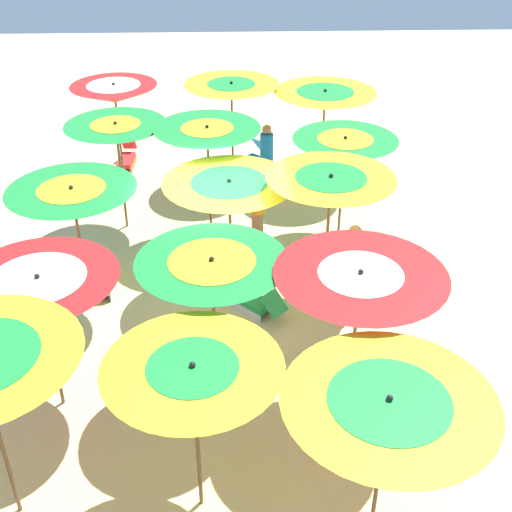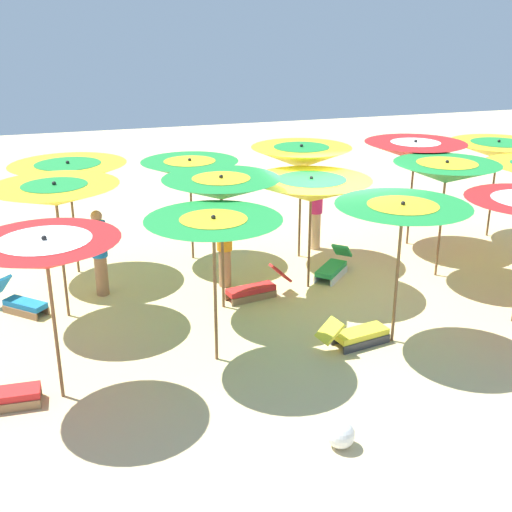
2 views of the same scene
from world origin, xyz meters
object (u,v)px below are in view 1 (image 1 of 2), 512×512
(beach_umbrella_6, at_px, (212,273))
(beach_umbrella_9, at_px, (231,91))
(beachgoer_2, at_px, (257,208))
(lounger_2, at_px, (127,158))
(beach_umbrella_5, at_px, (193,377))
(beach_umbrella_7, at_px, (229,193))
(beachgoer_1, at_px, (352,271))
(beachgoer_0, at_px, (267,158))
(beach_umbrella_4, at_px, (325,100))
(beach_umbrella_13, at_px, (116,132))
(lounger_0, at_px, (221,247))
(beach_umbrella_11, at_px, (39,287))
(beach_umbrella_12, at_px, (73,198))
(beach_umbrella_2, at_px, (330,189))
(beach_umbrella_1, at_px, (359,286))
(lounger_4, at_px, (249,159))
(beach_umbrella_0, at_px, (388,413))
(beach_umbrella_8, at_px, (207,137))
(beach_umbrella_3, at_px, (345,148))
(lounger_3, at_px, (252,301))
(lounger_1, at_px, (98,278))
(beach_umbrella_14, at_px, (114,93))

(beach_umbrella_6, bearing_deg, beach_umbrella_9, 177.75)
(beachgoer_2, bearing_deg, lounger_2, -18.80)
(beach_umbrella_5, xyz_separation_m, beach_umbrella_7, (-4.66, 0.40, -0.12))
(beach_umbrella_6, bearing_deg, beachgoer_1, 128.32)
(beach_umbrella_9, distance_m, beachgoer_0, 1.69)
(beach_umbrella_4, relative_size, beach_umbrella_13, 1.00)
(lounger_0, distance_m, lounger_2, 5.01)
(beach_umbrella_4, height_order, beach_umbrella_13, beach_umbrella_13)
(beach_umbrella_11, xyz_separation_m, beach_umbrella_12, (-2.36, -0.02, 0.10))
(lounger_2, bearing_deg, beach_umbrella_2, 38.22)
(beach_umbrella_4, xyz_separation_m, beach_umbrella_12, (4.75, -4.64, 0.08))
(beach_umbrella_1, xyz_separation_m, beach_umbrella_2, (-2.70, -0.03, 0.04))
(beach_umbrella_12, bearing_deg, beach_umbrella_9, 153.05)
(beach_umbrella_2, bearing_deg, beach_umbrella_13, -126.30)
(beach_umbrella_5, bearing_deg, lounger_4, 175.16)
(beach_umbrella_4, xyz_separation_m, beachgoer_2, (2.72, -1.60, -1.24))
(beach_umbrella_0, height_order, beach_umbrella_1, beach_umbrella_1)
(beach_umbrella_8, distance_m, beachgoer_1, 3.89)
(beach_umbrella_3, height_order, lounger_0, beach_umbrella_3)
(beachgoer_1, height_order, beachgoer_2, beachgoer_1)
(beach_umbrella_7, distance_m, lounger_0, 2.11)
(lounger_3, bearing_deg, beach_umbrella_3, -81.97)
(beach_umbrella_0, distance_m, beach_umbrella_13, 8.58)
(beach_umbrella_13, relative_size, lounger_3, 2.08)
(beach_umbrella_3, height_order, beach_umbrella_13, beach_umbrella_13)
(beach_umbrella_0, distance_m, beach_umbrella_3, 7.12)
(beach_umbrella_5, height_order, beachgoer_1, beach_umbrella_5)
(lounger_1, relative_size, lounger_3, 1.14)
(beach_umbrella_11, distance_m, beach_umbrella_14, 7.59)
(beach_umbrella_5, xyz_separation_m, lounger_1, (-4.81, -2.06, -1.89))
(beach_umbrella_2, distance_m, beachgoer_0, 4.59)
(beach_umbrella_4, distance_m, beach_umbrella_14, 4.75)
(beach_umbrella_3, height_order, beach_umbrella_14, beach_umbrella_14)
(beach_umbrella_7, xyz_separation_m, beachgoer_2, (-1.54, 0.53, -1.12))
(beachgoer_0, bearing_deg, beach_umbrella_14, -132.20)
(beachgoer_1, bearing_deg, beach_umbrella_14, -139.85)
(beach_umbrella_7, distance_m, beachgoer_0, 4.12)
(beach_umbrella_9, bearing_deg, beachgoer_1, 19.46)
(beach_umbrella_5, bearing_deg, lounger_2, -167.70)
(lounger_0, bearing_deg, beach_umbrella_3, -84.63)
(beach_umbrella_11, xyz_separation_m, lounger_0, (-3.99, 2.29, -1.86))
(beach_umbrella_0, xyz_separation_m, beachgoer_2, (-6.81, -1.07, -1.24))
(beach_umbrella_3, distance_m, lounger_0, 3.09)
(beach_umbrella_0, relative_size, beachgoer_0, 1.39)
(beachgoer_0, bearing_deg, lounger_4, 166.17)
(beach_umbrella_2, xyz_separation_m, lounger_2, (-5.96, -4.26, -2.01))
(beach_umbrella_13, bearing_deg, beach_umbrella_4, 113.06)
(beach_umbrella_4, bearing_deg, beach_umbrella_0, -3.21)
(beach_umbrella_12, xyz_separation_m, lounger_4, (-5.84, 2.95, -1.95))
(lounger_4, bearing_deg, lounger_0, 35.21)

